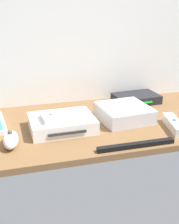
# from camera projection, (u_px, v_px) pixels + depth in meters

# --- Properties ---
(ground_plane) EXTENTS (1.00, 0.48, 0.02)m
(ground_plane) POSITION_uv_depth(u_px,v_px,m) (90.00, 125.00, 1.07)
(ground_plane) COLOR brown
(ground_plane) RESTS_ON ground
(back_wall) EXTENTS (1.10, 0.01, 0.64)m
(back_wall) POSITION_uv_depth(u_px,v_px,m) (72.00, 23.00, 1.17)
(back_wall) COLOR white
(back_wall) RESTS_ON ground
(game_console) EXTENTS (0.21, 0.17, 0.04)m
(game_console) POSITION_uv_depth(u_px,v_px,m) (62.00, 123.00, 1.00)
(game_console) COLOR white
(game_console) RESTS_ON ground_plane
(mini_computer) EXTENTS (0.18, 0.18, 0.05)m
(mini_computer) POSITION_uv_depth(u_px,v_px,m) (124.00, 113.00, 1.08)
(mini_computer) COLOR silver
(mini_computer) RESTS_ON ground_plane
(network_router) EXTENTS (0.19, 0.13, 0.03)m
(network_router) POSITION_uv_depth(u_px,v_px,m) (136.00, 98.00, 1.26)
(network_router) COLOR black
(network_router) RESTS_ON ground_plane
(remote_wand) EXTENTS (0.07, 0.15, 0.03)m
(remote_wand) POSITION_uv_depth(u_px,v_px,m) (174.00, 124.00, 1.01)
(remote_wand) COLOR white
(remote_wand) RESTS_ON ground_plane
(remote_nunchuk) EXTENTS (0.05, 0.10, 0.05)m
(remote_nunchuk) POSITION_uv_depth(u_px,v_px,m) (11.00, 140.00, 0.89)
(remote_nunchuk) COLOR white
(remote_nunchuk) RESTS_ON ground_plane
(remote_classic_pad) EXTENTS (0.15, 0.09, 0.02)m
(remote_classic_pad) POSITION_uv_depth(u_px,v_px,m) (64.00, 115.00, 0.98)
(remote_classic_pad) COLOR white
(remote_classic_pad) RESTS_ON game_console
(sensor_bar) EXTENTS (0.24, 0.02, 0.01)m
(sensor_bar) POSITION_uv_depth(u_px,v_px,m) (136.00, 145.00, 0.89)
(sensor_bar) COLOR black
(sensor_bar) RESTS_ON ground_plane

